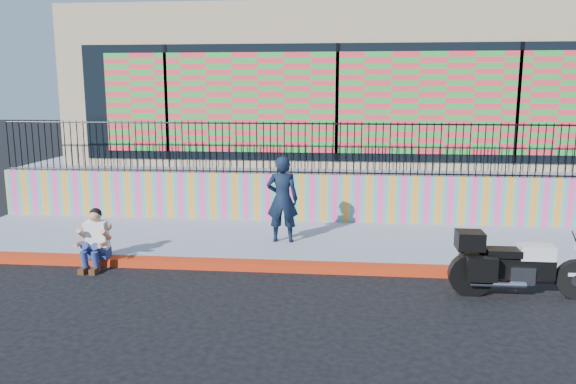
# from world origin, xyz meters

# --- Properties ---
(ground) EXTENTS (90.00, 90.00, 0.00)m
(ground) POSITION_xyz_m (0.00, 0.00, 0.00)
(ground) COLOR black
(ground) RESTS_ON ground
(red_curb) EXTENTS (16.00, 0.30, 0.15)m
(red_curb) POSITION_xyz_m (0.00, 0.00, 0.07)
(red_curb) COLOR #B8280D
(red_curb) RESTS_ON ground
(sidewalk) EXTENTS (16.00, 3.00, 0.15)m
(sidewalk) POSITION_xyz_m (0.00, 1.65, 0.07)
(sidewalk) COLOR #868EA1
(sidewalk) RESTS_ON ground
(mural_wall) EXTENTS (16.00, 0.20, 1.10)m
(mural_wall) POSITION_xyz_m (0.00, 3.25, 0.70)
(mural_wall) COLOR #FF4398
(mural_wall) RESTS_ON sidewalk
(metal_fence) EXTENTS (15.80, 0.04, 1.20)m
(metal_fence) POSITION_xyz_m (0.00, 3.25, 1.85)
(metal_fence) COLOR black
(metal_fence) RESTS_ON mural_wall
(elevated_platform) EXTENTS (16.00, 10.00, 1.25)m
(elevated_platform) POSITION_xyz_m (0.00, 8.35, 0.62)
(elevated_platform) COLOR #868EA1
(elevated_platform) RESTS_ON ground
(storefront_building) EXTENTS (14.00, 8.06, 4.00)m
(storefront_building) POSITION_xyz_m (0.00, 8.13, 3.25)
(storefront_building) COLOR tan
(storefront_building) RESTS_ON elevated_platform
(police_motorcycle) EXTENTS (2.20, 0.73, 1.37)m
(police_motorcycle) POSITION_xyz_m (2.95, -0.89, 0.57)
(police_motorcycle) COLOR black
(police_motorcycle) RESTS_ON ground
(police_officer) EXTENTS (0.64, 0.43, 1.74)m
(police_officer) POSITION_xyz_m (-1.02, 1.39, 1.02)
(police_officer) COLOR black
(police_officer) RESTS_ON sidewalk
(seated_man) EXTENTS (0.54, 0.71, 1.06)m
(seated_man) POSITION_xyz_m (-4.24, -0.24, 0.45)
(seated_man) COLOR navy
(seated_man) RESTS_ON ground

